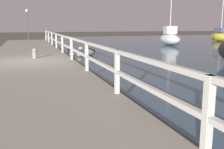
# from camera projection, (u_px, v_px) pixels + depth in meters

# --- Properties ---
(ground_plane) EXTENTS (120.00, 120.00, 0.00)m
(ground_plane) POSITION_uv_depth(u_px,v_px,m) (30.00, 67.00, 11.71)
(ground_plane) COLOR #4C473D
(dock_walkway) EXTENTS (3.94, 36.00, 0.26)m
(dock_walkway) POSITION_uv_depth(u_px,v_px,m) (30.00, 64.00, 11.69)
(dock_walkway) COLOR gray
(dock_walkway) RESTS_ON ground
(railing) EXTENTS (0.10, 32.50, 1.03)m
(railing) POSITION_uv_depth(u_px,v_px,m) (71.00, 44.00, 12.10)
(railing) COLOR silver
(railing) RESTS_ON dock_walkway
(boulder_far_strip) EXTENTS (0.38, 0.35, 0.29)m
(boulder_far_strip) POSITION_uv_depth(u_px,v_px,m) (80.00, 54.00, 15.42)
(boulder_far_strip) COLOR gray
(boulder_far_strip) RESTS_ON ground
(boulder_mid_strip) EXTENTS (0.70, 0.63, 0.53)m
(boulder_mid_strip) POSITION_uv_depth(u_px,v_px,m) (90.00, 51.00, 16.06)
(boulder_mid_strip) COLOR #666056
(boulder_mid_strip) RESTS_ON ground
(boulder_downstream) EXTENTS (0.59, 0.53, 0.44)m
(boulder_downstream) POSITION_uv_depth(u_px,v_px,m) (69.00, 46.00, 20.26)
(boulder_downstream) COLOR gray
(boulder_downstream) RESTS_ON ground
(boulder_upstream) EXTENTS (0.42, 0.37, 0.31)m
(boulder_upstream) POSITION_uv_depth(u_px,v_px,m) (81.00, 48.00, 19.24)
(boulder_upstream) COLOR gray
(boulder_upstream) RESTS_ON ground
(boulder_water_edge) EXTENTS (0.37, 0.33, 0.27)m
(boulder_water_edge) POSITION_uv_depth(u_px,v_px,m) (72.00, 54.00, 15.48)
(boulder_water_edge) COLOR gray
(boulder_water_edge) RESTS_ON ground
(mooring_bollard) EXTENTS (0.23, 0.23, 0.49)m
(mooring_bollard) POSITION_uv_depth(u_px,v_px,m) (35.00, 53.00, 12.69)
(mooring_bollard) COLOR gray
(mooring_bollard) RESTS_ON dock_walkway
(dock_lamp) EXTENTS (0.28, 0.28, 2.93)m
(dock_lamp) POSITION_uv_depth(u_px,v_px,m) (27.00, 17.00, 22.33)
(dock_lamp) COLOR #514C47
(dock_lamp) RESTS_ON dock_walkway
(sailboat_white) EXTENTS (2.08, 4.05, 7.04)m
(sailboat_white) POSITION_uv_depth(u_px,v_px,m) (170.00, 38.00, 24.57)
(sailboat_white) COLOR white
(sailboat_white) RESTS_ON water_surface
(sailboat_yellow) EXTENTS (1.50, 3.44, 5.29)m
(sailboat_yellow) POSITION_uv_depth(u_px,v_px,m) (221.00, 36.00, 29.96)
(sailboat_yellow) COLOR gold
(sailboat_yellow) RESTS_ON water_surface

